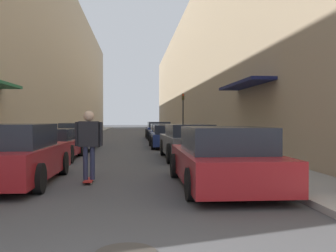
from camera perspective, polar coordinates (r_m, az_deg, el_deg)
ground at (r=30.07m, az=-6.13°, el=-1.89°), size 151.25×151.25×0.00m
curb_strip_left at (r=37.25m, az=-12.72°, el=-1.27°), size 1.80×68.75×0.12m
curb_strip_right at (r=37.14m, az=0.82°, el=-1.25°), size 1.80×68.75×0.12m
building_row_left at (r=38.10m, az=-17.15°, el=9.16°), size 4.90×68.75×13.92m
building_row_right at (r=37.78m, az=5.24°, el=7.66°), size 4.90×68.75×11.80m
parked_car_left_0 at (r=9.46m, az=-22.73°, el=-4.15°), size 2.05×4.31×1.40m
parked_car_left_1 at (r=14.56m, az=-17.17°, el=-2.72°), size 1.86×4.11×1.17m
parked_car_left_2 at (r=19.52m, az=-13.48°, el=-1.58°), size 1.88×4.73×1.33m
parked_car_right_0 at (r=8.40m, az=8.38°, el=-4.91°), size 2.02×4.55×1.34m
parked_car_right_1 at (r=14.23m, az=3.08°, el=-2.45°), size 1.87×4.72×1.32m
parked_car_right_2 at (r=19.95m, az=0.22°, el=-1.63°), size 2.06×4.01×1.22m
parked_car_right_3 at (r=25.02m, az=-0.68°, el=-1.08°), size 2.01×4.14×1.22m
parked_car_right_4 at (r=30.10m, az=-1.45°, el=-0.64°), size 2.04×4.28×1.32m
skateboarder at (r=9.05m, az=-11.96°, el=-1.87°), size 0.65×0.78×1.71m
traffic_light at (r=26.41m, az=2.31°, el=2.34°), size 0.16×0.22×3.23m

